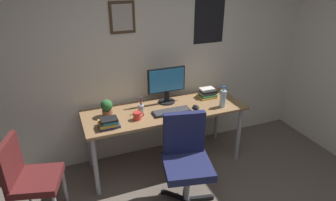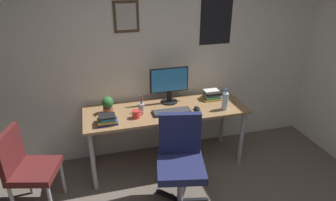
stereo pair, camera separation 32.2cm
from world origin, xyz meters
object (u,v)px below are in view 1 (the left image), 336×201
object	(u,v)px
computer_mouse	(196,107)
side_chair	(28,176)
coffee_mug_near	(137,116)
book_stack_left	(208,93)
office_chair	(186,156)
keyboard	(172,112)
book_stack_right	(109,123)
pen_cup	(141,108)
monitor	(167,84)
water_bottle	(223,98)
potted_plant	(107,107)

from	to	relation	value
computer_mouse	side_chair	bearing A→B (deg)	-172.76
coffee_mug_near	book_stack_left	distance (m)	1.01
office_chair	keyboard	xyz separation A→B (m)	(0.06, 0.53, 0.23)
keyboard	book_stack_left	xyz separation A→B (m)	(0.58, 0.23, 0.04)
office_chair	coffee_mug_near	xyz separation A→B (m)	(-0.34, 0.52, 0.26)
side_chair	computer_mouse	size ratio (longest dim) A/B	7.95
computer_mouse	book_stack_left	size ratio (longest dim) A/B	0.46
office_chair	side_chair	world-z (taller)	office_chair
office_chair	side_chair	xyz separation A→B (m)	(-1.46, 0.29, -0.03)
coffee_mug_near	book_stack_right	world-z (taller)	book_stack_right
side_chair	coffee_mug_near	xyz separation A→B (m)	(1.12, 0.23, 0.29)
pen_cup	side_chair	bearing A→B (deg)	-163.23
monitor	computer_mouse	size ratio (longest dim) A/B	4.18
monitor	water_bottle	size ratio (longest dim) A/B	1.82
water_bottle	book_stack_right	xyz separation A→B (m)	(-1.33, 0.02, -0.06)
pen_cup	book_stack_left	xyz separation A→B (m)	(0.90, 0.11, -0.00)
monitor	pen_cup	xyz separation A→B (m)	(-0.37, -0.16, -0.19)
keyboard	water_bottle	size ratio (longest dim) A/B	1.70
coffee_mug_near	pen_cup	bearing A→B (deg)	58.60
side_chair	monitor	bearing A→B (deg)	18.46
computer_mouse	office_chair	bearing A→B (deg)	-124.80
computer_mouse	potted_plant	xyz separation A→B (m)	(-0.98, 0.19, 0.09)
book_stack_left	book_stack_right	world-z (taller)	book_stack_left
monitor	coffee_mug_near	size ratio (longest dim) A/B	3.73
keyboard	potted_plant	distance (m)	0.71
potted_plant	book_stack_right	xyz separation A→B (m)	(-0.03, -0.24, -0.06)
book_stack_right	water_bottle	bearing A→B (deg)	-0.66
potted_plant	water_bottle	bearing A→B (deg)	-11.24
water_bottle	pen_cup	xyz separation A→B (m)	(-0.93, 0.20, -0.05)
keyboard	coffee_mug_near	distance (m)	0.40
monitor	pen_cup	size ratio (longest dim) A/B	2.30
side_chair	book_stack_right	distance (m)	0.87
side_chair	coffee_mug_near	bearing A→B (deg)	11.51
coffee_mug_near	book_stack_left	bearing A→B (deg)	14.17
book_stack_left	book_stack_right	xyz separation A→B (m)	(-1.30, -0.29, -0.01)
coffee_mug_near	book_stack_left	xyz separation A→B (m)	(0.98, 0.25, 0.01)
office_chair	computer_mouse	size ratio (longest dim) A/B	8.64
keyboard	potted_plant	size ratio (longest dim) A/B	2.21
monitor	book_stack_left	size ratio (longest dim) A/B	1.93
computer_mouse	pen_cup	distance (m)	0.63
office_chair	potted_plant	xyz separation A→B (m)	(-0.62, 0.71, 0.33)
side_chair	water_bottle	world-z (taller)	water_bottle
water_bottle	potted_plant	xyz separation A→B (m)	(-1.30, 0.26, -0.00)
water_bottle	coffee_mug_near	xyz separation A→B (m)	(-1.01, 0.06, -0.06)
side_chair	computer_mouse	world-z (taller)	side_chair
office_chair	book_stack_right	bearing A→B (deg)	144.19
keyboard	monitor	bearing A→B (deg)	80.07
potted_plant	book_stack_left	world-z (taller)	potted_plant
pen_cup	book_stack_left	bearing A→B (deg)	7.22
pen_cup	book_stack_right	distance (m)	0.44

